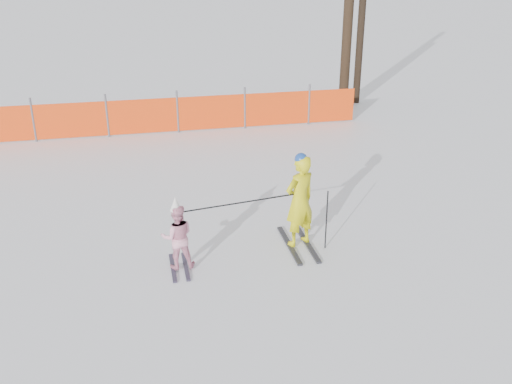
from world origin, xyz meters
The scene contains 6 objects.
ground centered at (0.00, 0.00, 0.00)m, with size 120.00×120.00×0.00m, color white.
adult centered at (0.73, 0.18, 0.90)m, with size 0.74×1.45×1.80m.
child centered at (-1.49, -0.16, 0.61)m, with size 0.56×0.93×1.33m.
ski_poles centered at (0.18, 0.00, 0.87)m, with size 2.55×0.33×1.13m.
safety_fence centered at (-4.14, 7.61, 0.56)m, with size 17.47×0.06×1.25m.
tree_trunks centered at (5.20, 9.60, 3.03)m, with size 0.88×0.60×6.57m.
Camera 1 is at (-2.00, -8.68, 5.05)m, focal length 40.00 mm.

